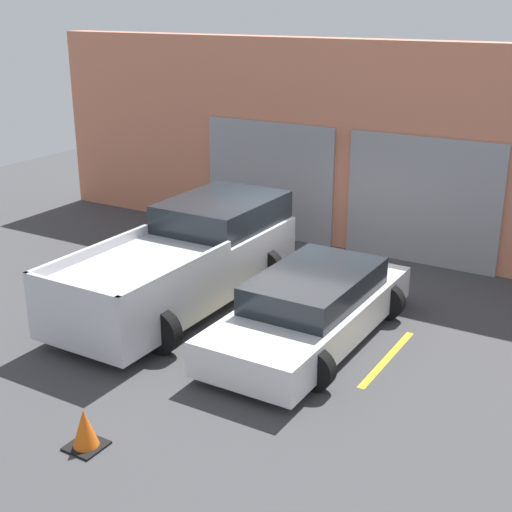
# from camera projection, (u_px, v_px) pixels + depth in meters

# --- Properties ---
(ground_plane) EXTENTS (28.00, 28.00, 0.00)m
(ground_plane) POSITION_uv_depth(u_px,v_px,m) (286.00, 291.00, 14.20)
(ground_plane) COLOR #3D3D3F
(shophouse_building) EXTENTS (16.86, 0.68, 4.69)m
(shophouse_building) POSITION_uv_depth(u_px,v_px,m) (357.00, 148.00, 16.07)
(shophouse_building) COLOR #D17A5B
(shophouse_building) RESTS_ON ground
(pickup_truck) EXTENTS (2.55, 5.51, 1.75)m
(pickup_truck) POSITION_uv_depth(u_px,v_px,m) (187.00, 260.00, 13.46)
(pickup_truck) COLOR silver
(pickup_truck) RESTS_ON ground
(sedan_white) EXTENTS (2.23, 4.73, 1.19)m
(sedan_white) POSITION_uv_depth(u_px,v_px,m) (312.00, 308.00, 12.02)
(sedan_white) COLOR white
(sedan_white) RESTS_ON ground
(parking_stripe_far_left) EXTENTS (0.12, 2.20, 0.01)m
(parking_stripe_far_left) POSITION_uv_depth(u_px,v_px,m) (124.00, 291.00, 14.21)
(parking_stripe_far_left) COLOR gold
(parking_stripe_far_left) RESTS_ON ground
(parking_stripe_left) EXTENTS (0.12, 2.20, 0.01)m
(parking_stripe_left) POSITION_uv_depth(u_px,v_px,m) (242.00, 321.00, 12.86)
(parking_stripe_left) COLOR gold
(parking_stripe_left) RESTS_ON ground
(parking_stripe_centre) EXTENTS (0.12, 2.20, 0.01)m
(parking_stripe_centre) POSITION_uv_depth(u_px,v_px,m) (387.00, 358.00, 11.52)
(parking_stripe_centre) COLOR gold
(parking_stripe_centre) RESTS_ON ground
(traffic_cone) EXTENTS (0.47, 0.47, 0.55)m
(traffic_cone) POSITION_uv_depth(u_px,v_px,m) (85.00, 430.00, 9.16)
(traffic_cone) COLOR black
(traffic_cone) RESTS_ON ground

